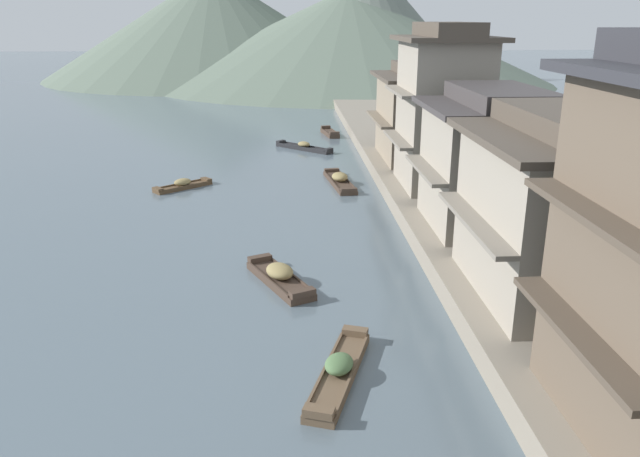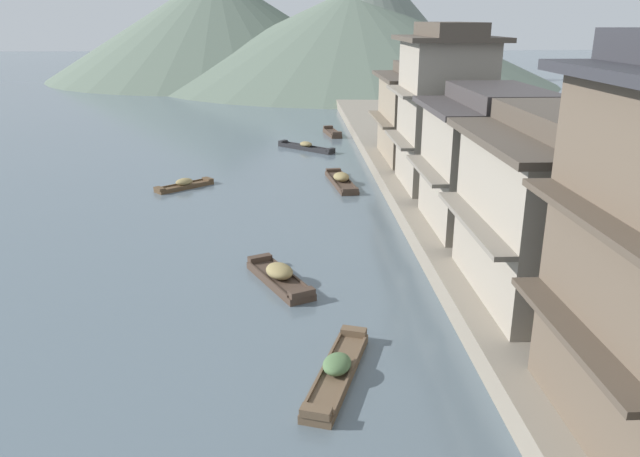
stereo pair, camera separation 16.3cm
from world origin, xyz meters
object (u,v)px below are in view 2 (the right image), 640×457
object	(u,v)px
house_waterfront_end	(424,113)
boat_midriver_upstream	(341,180)
boat_midriver_drifting	(184,185)
house_waterfront_narrow	(495,160)
boat_moored_far	(306,147)
house_waterfront_tall	(573,209)
boat_moored_third	(279,277)
boat_moored_second	(337,371)
house_waterfront_far	(444,108)
boat_moored_nearest	(332,133)

from	to	relation	value
house_waterfront_end	boat_midriver_upstream	bearing A→B (deg)	-147.89
boat_midriver_drifting	house_waterfront_narrow	xyz separation A→B (m)	(15.48, -10.32, 3.64)
boat_moored_far	house_waterfront_tall	size ratio (longest dim) A/B	0.58
boat_moored_third	boat_moored_far	bearing A→B (deg)	86.21
boat_moored_second	boat_moored_far	world-z (taller)	boat_moored_second
boat_midriver_drifting	house_waterfront_end	bearing A→B (deg)	14.80
boat_midriver_upstream	boat_midriver_drifting	bearing A→B (deg)	-177.31
boat_moored_second	house_waterfront_narrow	size ratio (longest dim) A/B	0.72
boat_moored_third	boat_midriver_upstream	bearing A→B (deg)	76.48
boat_moored_third	boat_moored_far	xyz separation A→B (m)	(1.71, 25.77, -0.08)
boat_moored_third	house_waterfront_far	size ratio (longest dim) A/B	0.48
boat_moored_nearest	boat_moored_third	distance (m)	32.29
house_waterfront_narrow	house_waterfront_far	distance (m)	7.30
boat_midriver_drifting	house_waterfront_end	distance (m)	16.22
house_waterfront_tall	house_waterfront_end	distance (m)	21.69
boat_moored_nearest	boat_moored_second	distance (m)	38.88
boat_moored_nearest	house_waterfront_end	distance (m)	14.83
house_waterfront_narrow	boat_moored_second	bearing A→B (deg)	-125.26
boat_moored_nearest	boat_moored_far	xyz separation A→B (m)	(-2.48, -6.25, 0.01)
boat_moored_far	boat_midriver_upstream	distance (m)	10.93
boat_moored_second	house_waterfront_end	size ratio (longest dim) A/B	0.59
boat_midriver_upstream	house_waterfront_far	world-z (taller)	house_waterfront_far
boat_moored_far	boat_midriver_drifting	xyz separation A→B (m)	(-7.67, -11.22, 0.01)
boat_moored_second	house_waterfront_narrow	distance (m)	13.96
house_waterfront_tall	house_waterfront_far	world-z (taller)	house_waterfront_far
boat_moored_third	house_waterfront_end	world-z (taller)	house_waterfront_end
boat_moored_second	house_waterfront_tall	world-z (taller)	house_waterfront_tall
boat_moored_nearest	house_waterfront_tall	world-z (taller)	house_waterfront_tall
boat_moored_far	house_waterfront_tall	distance (m)	30.19
boat_moored_third	house_waterfront_end	bearing A→B (deg)	63.35
house_waterfront_tall	house_waterfront_end	world-z (taller)	same
boat_moored_nearest	house_waterfront_narrow	bearing A→B (deg)	-79.15
boat_midriver_drifting	house_waterfront_narrow	bearing A→B (deg)	-33.70
boat_midriver_upstream	house_waterfront_narrow	world-z (taller)	house_waterfront_narrow
house_waterfront_end	boat_moored_nearest	bearing A→B (deg)	110.94
boat_moored_second	boat_moored_far	size ratio (longest dim) A/B	1.07
house_waterfront_far	house_waterfront_end	distance (m)	7.35
boat_moored_third	boat_moored_far	size ratio (longest dim) A/B	0.95
boat_moored_second	boat_midriver_drifting	distance (m)	22.68
boat_moored_third	boat_midriver_upstream	world-z (taller)	boat_moored_third
boat_moored_second	boat_midriver_drifting	xyz separation A→B (m)	(-7.69, 21.34, -0.02)
boat_moored_nearest	boat_moored_far	distance (m)	6.72
boat_midriver_upstream	house_waterfront_tall	distance (m)	19.45
house_waterfront_tall	house_waterfront_far	xyz separation A→B (m)	(-0.93, 14.47, 1.32)
boat_midriver_upstream	house_waterfront_end	bearing A→B (deg)	32.11
boat_moored_third	house_waterfront_narrow	size ratio (longest dim) A/B	0.63
boat_midriver_upstream	boat_moored_far	bearing A→B (deg)	100.00
house_waterfront_end	house_waterfront_far	bearing A→B (deg)	-93.90
house_waterfront_narrow	house_waterfront_far	xyz separation A→B (m)	(-0.68, 7.15, 1.31)
house_waterfront_far	house_waterfront_end	world-z (taller)	house_waterfront_far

